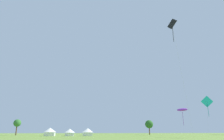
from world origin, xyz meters
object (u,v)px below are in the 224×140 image
tree_distant_left (17,123)px  tree_distant_right (149,124)px  kite_cyan_diamond (207,102)px  kite_purple_parafoil (182,110)px  kite_black_diamond (172,25)px  festival_tent_right (70,132)px  festival_tent_left (88,132)px  festival_tent_center (50,131)px

tree_distant_left → tree_distant_right: (58.10, 1.14, -0.13)m
kite_cyan_diamond → tree_distant_right: (-0.69, 45.04, -4.15)m
kite_purple_parafoil → tree_distant_right: 37.88m
kite_black_diamond → festival_tent_right: kite_black_diamond is taller
kite_purple_parafoil → festival_tent_right: 39.33m
kite_purple_parafoil → kite_black_diamond: kite_black_diamond is taller
kite_black_diamond → festival_tent_left: (-15.03, 41.83, -20.96)m
festival_tent_left → festival_tent_right: bearing=180.0°
kite_black_diamond → festival_tent_left: kite_black_diamond is taller
festival_tent_right → festival_tent_left: festival_tent_left is taller
festival_tent_center → festival_tent_left: bearing=0.0°
kite_cyan_diamond → festival_tent_center: 51.86m
festival_tent_right → tree_distant_right: bearing=25.7°
kite_cyan_diamond → festival_tent_center: size_ratio=2.43×
kite_cyan_diamond → festival_tent_right: bearing=142.3°
kite_purple_parafoil → festival_tent_center: (-39.77, 20.59, -6.06)m
kite_purple_parafoil → festival_tent_right: (-32.92, 20.59, -6.25)m
kite_purple_parafoil → festival_tent_left: kite_purple_parafoil is taller
kite_black_diamond → festival_tent_right: (-21.39, 41.83, -21.08)m
festival_tent_left → tree_distant_right: bearing=30.4°
tree_distant_right → kite_black_diamond: bearing=-103.5°
kite_cyan_diamond → festival_tent_right: size_ratio=2.77×
kite_black_diamond → tree_distant_right: bearing=76.5°
kite_cyan_diamond → tree_distant_right: kite_cyan_diamond is taller
kite_purple_parafoil → kite_black_diamond: (-11.53, -21.24, 14.83)m
tree_distant_left → tree_distant_right: tree_distant_right is taller
tree_distant_left → kite_purple_parafoil: bearing=-33.4°
kite_black_diamond → kite_cyan_diamond: (14.83, 13.87, -13.55)m
festival_tent_right → tree_distant_left: size_ratio=0.59×
kite_black_diamond → tree_distant_left: bearing=127.3°
kite_black_diamond → tree_distant_left: 74.69m
kite_purple_parafoil → kite_cyan_diamond: 8.17m
kite_purple_parafoil → festival_tent_right: bearing=148.0°
tree_distant_left → festival_tent_center: bearing=-45.4°
festival_tent_right → festival_tent_left: (6.36, 0.00, 0.12)m
festival_tent_right → kite_cyan_diamond: bearing=-37.7°
festival_tent_center → festival_tent_left: festival_tent_center is taller
tree_distant_left → tree_distant_right: size_ratio=0.97×
kite_purple_parafoil → kite_black_diamond: 28.36m
festival_tent_right → festival_tent_center: bearing=180.0°
kite_cyan_diamond → festival_tent_right: kite_cyan_diamond is taller
kite_black_diamond → kite_cyan_diamond: 24.41m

